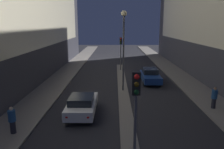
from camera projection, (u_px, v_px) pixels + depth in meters
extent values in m
cube|color=#66605B|center=(123.00, 93.00, 20.54)|extent=(0.98, 29.60, 0.10)
cylinder|color=#4C4C51|center=(135.00, 137.00, 8.83)|extent=(0.12, 0.12, 3.66)
cube|color=black|center=(136.00, 83.00, 8.32)|extent=(0.32, 0.28, 0.90)
sphere|color=red|center=(137.00, 77.00, 8.08)|extent=(0.20, 0.20, 0.20)
sphere|color=#4C380A|center=(137.00, 84.00, 8.14)|extent=(0.20, 0.20, 0.20)
sphere|color=#0F3D19|center=(136.00, 92.00, 8.21)|extent=(0.20, 0.20, 0.20)
cylinder|color=#4C4C51|center=(121.00, 57.00, 30.45)|extent=(0.12, 0.12, 3.66)
cube|color=black|center=(121.00, 41.00, 29.94)|extent=(0.32, 0.28, 0.90)
sphere|color=red|center=(121.00, 39.00, 29.70)|extent=(0.20, 0.20, 0.20)
sphere|color=#4C380A|center=(121.00, 41.00, 29.77)|extent=(0.20, 0.20, 0.20)
sphere|color=#0F3D19|center=(121.00, 43.00, 29.83)|extent=(0.20, 0.20, 0.20)
cylinder|color=#4C4C51|center=(123.00, 54.00, 20.59)|extent=(0.16, 0.16, 7.11)
sphere|color=#F9EAB2|center=(124.00, 13.00, 19.75)|extent=(0.53, 0.53, 0.53)
cube|color=silver|center=(82.00, 106.00, 15.79)|extent=(1.93, 4.29, 0.68)
cube|color=black|center=(81.00, 99.00, 15.34)|extent=(1.64, 1.93, 0.49)
cube|color=red|center=(67.00, 117.00, 13.70)|extent=(0.14, 0.04, 0.10)
cube|color=red|center=(88.00, 118.00, 13.68)|extent=(0.14, 0.04, 0.10)
cylinder|color=black|center=(74.00, 103.00, 17.17)|extent=(0.22, 0.64, 0.64)
cylinder|color=black|center=(96.00, 104.00, 17.15)|extent=(0.22, 0.64, 0.64)
cylinder|color=black|center=(67.00, 118.00, 14.58)|extent=(0.22, 0.64, 0.64)
cylinder|color=black|center=(92.00, 118.00, 14.56)|extent=(0.22, 0.64, 0.64)
cube|color=navy|center=(150.00, 77.00, 24.39)|extent=(1.87, 4.49, 0.69)
cube|color=black|center=(150.00, 71.00, 24.58)|extent=(1.59, 2.02, 0.55)
cube|color=red|center=(142.00, 72.00, 26.58)|extent=(0.14, 0.04, 0.10)
cube|color=red|center=(153.00, 72.00, 26.56)|extent=(0.14, 0.04, 0.10)
cylinder|color=black|center=(141.00, 77.00, 25.83)|extent=(0.22, 0.64, 0.64)
cylinder|color=black|center=(155.00, 77.00, 25.81)|extent=(0.22, 0.64, 0.64)
cylinder|color=black|center=(144.00, 83.00, 23.12)|extent=(0.22, 0.64, 0.64)
cylinder|color=black|center=(160.00, 83.00, 23.10)|extent=(0.22, 0.64, 0.64)
cylinder|color=black|center=(13.00, 127.00, 12.81)|extent=(0.32, 0.32, 0.75)
cylinder|color=navy|center=(12.00, 116.00, 12.65)|extent=(0.43, 0.43, 0.67)
sphere|color=beige|center=(11.00, 109.00, 12.55)|extent=(0.22, 0.22, 0.22)
cylinder|color=black|center=(214.00, 103.00, 16.67)|extent=(0.32, 0.32, 0.76)
cylinder|color=navy|center=(215.00, 94.00, 16.50)|extent=(0.42, 0.42, 0.68)
sphere|color=#9E704C|center=(215.00, 89.00, 16.40)|extent=(0.22, 0.22, 0.22)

